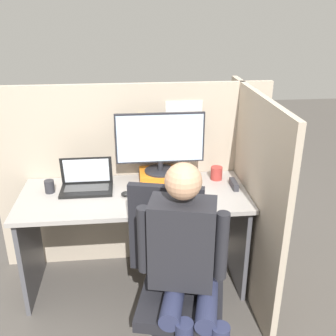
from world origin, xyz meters
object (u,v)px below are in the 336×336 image
at_px(carrot_toy, 170,200).
at_px(pen_cup, 50,187).
at_px(paper_box, 160,177).
at_px(laptop, 87,184).
at_px(office_chair, 175,276).
at_px(stapler, 234,184).
at_px(coffee_mug, 216,173).
at_px(person, 186,262).
at_px(monitor, 160,141).

xyz_separation_m(carrot_toy, pen_cup, (-0.80, 0.24, 0.02)).
relative_size(paper_box, laptop, 0.84).
bearing_deg(carrot_toy, office_chair, -92.22).
bearing_deg(carrot_toy, paper_box, 95.81).
relative_size(stapler, office_chair, 0.14).
bearing_deg(office_chair, coffee_mug, 62.58).
bearing_deg(coffee_mug, paper_box, -178.99).
bearing_deg(person, laptop, 124.51).
relative_size(stapler, coffee_mug, 1.47).
height_order(monitor, person, monitor).
xyz_separation_m(carrot_toy, office_chair, (-0.02, -0.42, -0.27)).
bearing_deg(stapler, pen_cup, 177.59).
relative_size(person, coffee_mug, 13.13).
xyz_separation_m(office_chair, coffee_mug, (0.40, 0.77, 0.29)).
height_order(carrot_toy, office_chair, office_chair).
bearing_deg(office_chair, stapler, 51.34).
bearing_deg(carrot_toy, pen_cup, 163.19).
bearing_deg(laptop, office_chair, -51.68).
bearing_deg(office_chair, person, -76.13).
bearing_deg(laptop, stapler, -3.83).
bearing_deg(stapler, office_chair, -128.66).
bearing_deg(coffee_mug, laptop, -174.85).
bearing_deg(coffee_mug, person, -111.16).
xyz_separation_m(paper_box, office_chair, (0.02, -0.76, -0.29)).
distance_m(person, pen_cup, 1.17).
bearing_deg(coffee_mug, pen_cup, -175.21).
bearing_deg(monitor, pen_cup, -172.98).
bearing_deg(person, carrot_toy, 92.25).
xyz_separation_m(carrot_toy, person, (0.02, -0.58, -0.06)).
distance_m(stapler, person, 0.90).
relative_size(laptop, stapler, 2.54).
bearing_deg(stapler, person, -120.30).
distance_m(paper_box, office_chair, 0.81).
distance_m(laptop, office_chair, 0.92).
bearing_deg(monitor, laptop, -171.28).
height_order(laptop, stapler, laptop).
bearing_deg(coffee_mug, monitor, -179.37).
xyz_separation_m(office_chair, person, (0.04, -0.16, 0.21)).
height_order(monitor, stapler, monitor).
relative_size(carrot_toy, person, 0.13).
distance_m(stapler, pen_cup, 1.28).
bearing_deg(monitor, paper_box, -90.00).
relative_size(stapler, pen_cup, 1.59).
relative_size(laptop, pen_cup, 4.03).
bearing_deg(stapler, coffee_mug, 121.19).
distance_m(office_chair, pen_cup, 1.07).
xyz_separation_m(laptop, office_chair, (0.54, -0.68, -0.29)).
height_order(monitor, pen_cup, monitor).
xyz_separation_m(laptop, person, (0.58, -0.84, -0.08)).
bearing_deg(laptop, monitor, 8.72).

